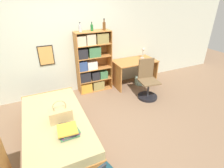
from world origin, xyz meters
TOP-DOWN VIEW (x-y plane):
  - ground_plane at (0.00, 0.00)m, footprint 14.00×14.00m
  - wall_back at (-0.00, 1.67)m, footprint 10.00×0.09m
  - bed at (-0.71, 0.02)m, footprint 1.06×2.08m
  - handbag at (-0.61, -0.08)m, footprint 0.37×0.21m
  - book_stack_on_bed at (-0.57, -0.45)m, footprint 0.34×0.37m
  - bookcase at (0.48, 1.45)m, footprint 0.89×0.33m
  - bottle_green at (0.25, 1.46)m, footprint 0.08×0.08m
  - bottle_brown at (0.54, 1.46)m, footprint 0.06×0.06m
  - bottle_clear at (0.83, 1.42)m, footprint 0.07×0.07m
  - desk at (1.66, 1.28)m, footprint 1.18×0.67m
  - desk_lamp at (2.00, 1.38)m, footprint 0.16×0.12m
  - desk_chair at (1.60, 0.53)m, footprint 0.50×0.50m
  - waste_bin at (1.81, 1.22)m, footprint 0.26×0.26m

SIDE VIEW (x-z plane):
  - ground_plane at x=0.00m, z-range 0.00..0.00m
  - waste_bin at x=1.81m, z-range 0.00..0.24m
  - bed at x=-0.71m, z-range 0.00..0.43m
  - desk_chair at x=1.60m, z-range -0.17..0.80m
  - book_stack_on_bed at x=-0.57m, z-range 0.43..0.53m
  - desk at x=1.66m, z-range 0.14..0.87m
  - handbag at x=-0.61m, z-range 0.35..0.74m
  - bookcase at x=0.48m, z-range -0.01..1.56m
  - desk_lamp at x=2.00m, z-range 0.77..1.12m
  - wall_back at x=0.00m, z-range 0.00..2.60m
  - bottle_brown at x=0.54m, z-range 1.55..1.75m
  - bottle_green at x=0.25m, z-range 1.55..1.76m
  - bottle_clear at x=0.83m, z-range 1.54..1.81m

